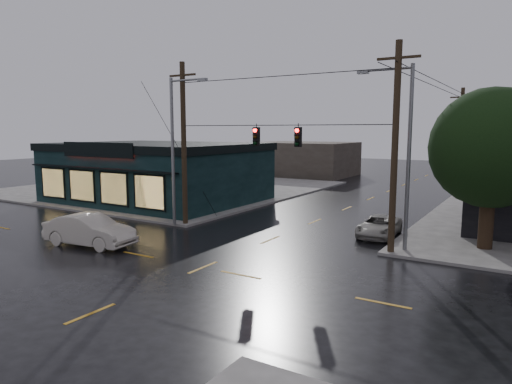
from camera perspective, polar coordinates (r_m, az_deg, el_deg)
The scene contains 15 objects.
ground_plane at distance 20.59m, azimuth -6.65°, elevation -9.36°, with size 160.00×160.00×0.00m, color black.
sidewalk_nw at distance 48.26m, azimuth -10.68°, elevation 0.54°, with size 28.00×28.00×0.15m, color #5F5D59.
pizza_shop at distance 39.47m, azimuth -12.26°, elevation 2.53°, with size 16.30×12.34×4.90m.
corner_tree at distance 25.12m, azimuth 27.34°, elevation 4.86°, with size 5.89×5.89×7.97m.
utility_pole_nw at distance 29.46m, azimuth -8.80°, elevation -4.16°, with size 2.00×0.32×10.15m, color black, non-canonical shape.
utility_pole_ne at distance 23.45m, azimuth 16.46°, elevation -7.49°, with size 2.00×0.32×10.15m, color black, non-canonical shape.
utility_pole_far_a at distance 44.22m, azimuth 23.78°, elevation -0.75°, with size 2.00×0.32×9.65m, color black, non-canonical shape.
utility_pole_far_b at distance 63.97m, azimuth 26.25°, elevation 1.55°, with size 2.00×0.32×9.15m, color black, non-canonical shape.
utility_pole_far_c at distance 83.84m, azimuth 27.55°, elevation 2.76°, with size 2.00×0.32×9.15m, color black, non-canonical shape.
span_signal_assembly at distance 25.06m, azimuth 2.60°, elevation 6.97°, with size 13.00×0.48×1.23m.
streetlight_nw at distance 29.14m, azimuth -10.14°, elevation -4.32°, with size 5.40×0.30×9.15m, color slate, non-canonical shape.
streetlight_ne at distance 24.00m, azimuth 18.06°, elevation -7.21°, with size 5.40×0.30×9.15m, color slate, non-canonical shape.
bg_building_west at distance 61.44m, azimuth 6.20°, elevation 4.14°, with size 12.00×10.00×4.40m, color #3A302A.
sedan_cream at distance 25.51m, azimuth -20.10°, elevation -4.50°, with size 1.76×5.04×1.66m, color #BEB6A7.
suv_silver at distance 27.03m, azimuth 15.15°, elevation -4.14°, with size 1.96×4.26×1.18m, color gray.
Camera 1 is at (12.22, -15.43, 6.05)m, focal length 32.00 mm.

